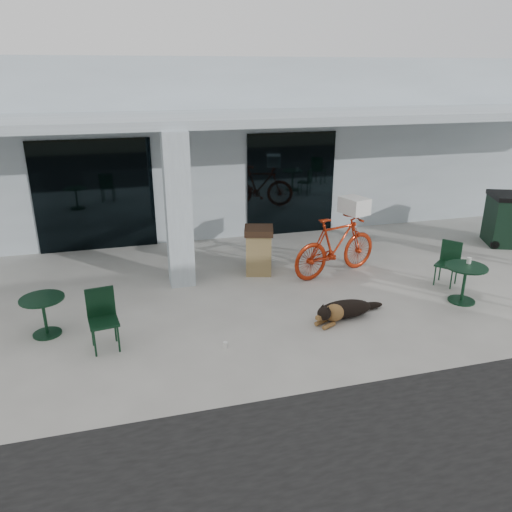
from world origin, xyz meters
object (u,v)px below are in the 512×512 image
object	(u,v)px
bicycle	(336,246)
cafe_chair_far_b	(447,264)
cafe_chair_near	(104,321)
cafe_table_far	(464,284)
dog	(345,308)
wheeled_bin	(505,219)
cafe_table_near	(45,316)
trash_receptacle	(259,250)

from	to	relation	value
bicycle	cafe_chair_far_b	distance (m)	2.29
cafe_chair_near	cafe_table_far	bearing A→B (deg)	-7.79
bicycle	cafe_chair_near	size ratio (longest dim) A/B	2.21
cafe_table_far	cafe_chair_far_b	distance (m)	0.81
dog	cafe_table_far	distance (m)	2.48
cafe_chair_near	bicycle	bearing A→B (deg)	14.08
wheeled_bin	dog	bearing A→B (deg)	-132.14
dog	cafe_chair_near	xyz separation A→B (m)	(-4.14, 0.02, 0.30)
dog	cafe_table_near	distance (m)	5.17
cafe_table_near	cafe_chair_far_b	world-z (taller)	cafe_chair_far_b
cafe_chair_near	wheeled_bin	xyz separation A→B (m)	(9.76, 2.70, 0.16)
cafe_table_far	bicycle	bearing A→B (deg)	133.35
bicycle	cafe_table_near	world-z (taller)	bicycle
cafe_chair_near	cafe_table_far	size ratio (longest dim) A/B	1.27
cafe_chair_far_b	wheeled_bin	xyz separation A→B (m)	(2.99, 1.90, 0.20)
dog	trash_receptacle	world-z (taller)	trash_receptacle
dog	wheeled_bin	xyz separation A→B (m)	(5.63, 2.73, 0.46)
dog	cafe_table_near	bearing A→B (deg)	146.79
cafe_table_far	wheeled_bin	size ratio (longest dim) A/B	0.59
cafe_chair_near	cafe_chair_far_b	size ratio (longest dim) A/B	1.08
dog	cafe_chair_far_b	size ratio (longest dim) A/B	1.27
dog	cafe_table_near	size ratio (longest dim) A/B	1.61
cafe_table_near	cafe_chair_far_b	size ratio (longest dim) A/B	0.79
cafe_chair_near	cafe_table_far	xyz separation A→B (m)	(6.60, 0.01, -0.13)
bicycle	cafe_table_far	xyz separation A→B (m)	(1.81, -1.92, -0.29)
cafe_chair_far_b	trash_receptacle	world-z (taller)	trash_receptacle
bicycle	dog	xyz separation A→B (m)	(-0.66, -1.96, -0.46)
bicycle	trash_receptacle	bearing A→B (deg)	55.08
bicycle	trash_receptacle	world-z (taller)	bicycle
dog	bicycle	bearing A→B (deg)	46.81
cafe_chair_far_b	wheeled_bin	size ratio (longest dim) A/B	0.70
bicycle	cafe_chair_far_b	xyz separation A→B (m)	(1.98, -1.13, -0.20)
dog	cafe_table_far	xyz separation A→B (m)	(2.47, 0.03, 0.17)
dog	cafe_chair_far_b	world-z (taller)	cafe_chair_far_b
dog	cafe_table_near	xyz separation A→B (m)	(-5.11, 0.77, 0.14)
cafe_table_far	cafe_chair_near	bearing A→B (deg)	-179.91
cafe_chair_far_b	cafe_table_near	bearing A→B (deg)	-127.54
bicycle	cafe_table_far	world-z (taller)	bicycle
cafe_table_near	wheeled_bin	size ratio (longest dim) A/B	0.55
cafe_table_near	trash_receptacle	xyz separation A→B (m)	(4.19, 1.71, 0.18)
dog	wheeled_bin	distance (m)	6.27
cafe_table_near	cafe_table_far	distance (m)	7.61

